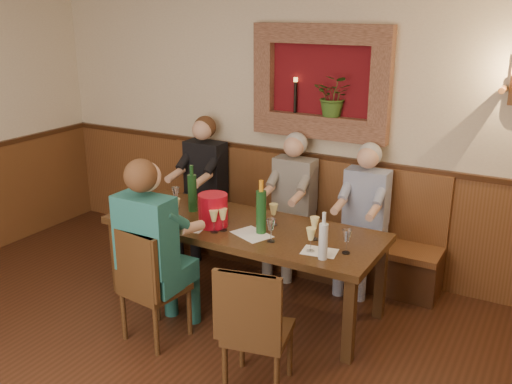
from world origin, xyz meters
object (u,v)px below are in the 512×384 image
Objects in this scene: dining_table at (243,233)px; water_bottle at (323,240)px; chair_near_right at (258,353)px; wine_bottle_green_a at (261,211)px; bench at (291,234)px; person_bench_right at (362,230)px; person_bench_left at (201,196)px; wine_bottle_green_b at (192,192)px; person_bench_mid at (290,216)px; person_chair_front at (156,265)px; chair_near_left at (154,306)px; spittoon_bucket at (213,210)px.

water_bottle reaches higher than dining_table.
wine_bottle_green_a is at bearing 105.34° from chair_near_right.
person_bench_right is (0.78, -0.10, 0.24)m from bench.
dining_table is 1.32m from person_bench_left.
person_bench_mid is at bearing 50.59° from wine_bottle_green_b.
chair_near_right is (0.68, -0.97, -0.40)m from dining_table.
person_bench_mid reaches higher than wine_bottle_green_a.
dining_table is at bearing -39.58° from person_bench_left.
person_bench_right is at bearing 58.61° from wine_bottle_green_a.
bench is at bearing 124.81° from water_bottle.
bench is 0.82m from person_bench_right.
person_bench_left is at bearing 148.87° from water_bottle.
dining_table is 0.84m from person_chair_front.
person_bench_left is at bearing 143.46° from wine_bottle_green_a.
person_chair_front is 0.94m from wine_bottle_green_a.
dining_table is 0.64m from wine_bottle_green_b.
chair_near_right is at bearing -0.98° from chair_near_left.
chair_near_right is 2.20× the size of wine_bottle_green_b.
person_bench_left is 5.12× the size of spittoon_bucket.
person_bench_left reaches higher than bench.
person_chair_front is 4.08× the size of water_bottle.
wine_bottle_green_a is (0.55, 0.70, 0.32)m from person_chair_front.
spittoon_bucket is (-0.90, 0.83, 0.62)m from chair_near_right.
chair_near_right is 1.94m from person_bench_mid.
bench is 1.21m from wine_bottle_green_a.
water_bottle is (0.64, -0.22, -0.04)m from wine_bottle_green_a.
bench is at bearing 172.37° from person_bench_right.
person_chair_front is (0.69, -1.61, 0.02)m from person_bench_left.
dining_table is at bearing -132.77° from person_bench_right.
wine_bottle_green_a is at bearing 60.87° from chair_near_left.
spittoon_bucket is at bearing 124.93° from chair_near_right.
chair_near_right is 1.21m from wine_bottle_green_a.
chair_near_right is 2.10× the size of wine_bottle_green_a.
person_bench_left is 0.93m from wine_bottle_green_b.
person_chair_front is 3.30× the size of wine_bottle_green_a.
wine_bottle_green_b is (-1.36, -0.76, 0.37)m from person_bench_right.
person_bench_right is 3.18× the size of wine_bottle_green_b.
dining_table is 1.73× the size of person_bench_mid.
person_bench_left is at bearing 129.44° from spittoon_bucket.
person_bench_left is 3.95× the size of water_bottle.
water_bottle is at bearing -85.76° from person_bench_right.
person_bench_left reaches higher than dining_table.
person_bench_left is 1.75m from person_chair_front.
person_chair_front reaches higher than chair_near_right.
bench is 10.63× the size of spittoon_bucket.
wine_bottle_green_a is (-0.56, -0.91, 0.38)m from person_bench_right.
water_bottle reaches higher than bench.
wine_bottle_green_b is at bearing -129.41° from person_bench_mid.
chair_near_left is at bearing -99.79° from spittoon_bucket.
chair_near_left is at bearing -156.14° from water_bottle.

